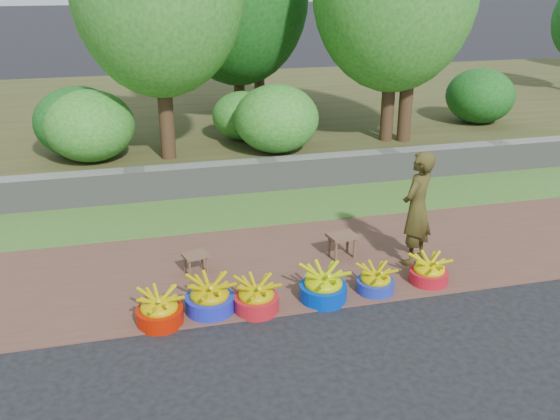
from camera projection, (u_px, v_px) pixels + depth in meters
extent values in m
plane|color=black|center=(349.00, 308.00, 7.13)|extent=(120.00, 120.00, 0.00)
cube|color=brown|center=(316.00, 260.00, 8.25)|extent=(80.00, 2.50, 0.02)
cube|color=#436F29|center=(279.00, 206.00, 10.05)|extent=(80.00, 1.50, 0.04)
cube|color=slate|center=(267.00, 175.00, 10.72)|extent=(80.00, 0.35, 0.55)
cube|color=#41401E|center=(221.00, 115.00, 15.15)|extent=(80.00, 10.00, 0.50)
cylinder|color=#3A2717|center=(389.00, 91.00, 11.68)|extent=(0.25, 0.25, 1.90)
cylinder|color=#3A2717|center=(165.00, 102.00, 10.55)|extent=(0.26, 0.26, 1.98)
cylinder|color=#3A2717|center=(259.00, 68.00, 14.42)|extent=(0.24, 0.24, 1.84)
cylinder|color=#3A2717|center=(407.00, 89.00, 11.62)|extent=(0.26, 0.26, 1.99)
cylinder|color=#3A2717|center=(239.00, 80.00, 13.34)|extent=(0.23, 0.23, 1.70)
ellipsoid|color=#368227|center=(277.00, 119.00, 11.07)|extent=(1.51, 1.51, 1.20)
ellipsoid|color=#195719|center=(78.00, 122.00, 10.83)|extent=(1.52, 1.52, 1.21)
ellipsoid|color=#368227|center=(90.00, 126.00, 10.57)|extent=(1.51, 1.51, 1.21)
ellipsoid|color=#195719|center=(480.00, 96.00, 13.14)|extent=(1.43, 1.43, 1.14)
ellipsoid|color=#368227|center=(242.00, 116.00, 11.92)|extent=(1.15, 1.15, 0.92)
cylinder|color=#A91402|center=(160.00, 316.00, 6.78)|extent=(0.51, 0.51, 0.18)
ellipsoid|color=#B09A01|center=(159.00, 305.00, 6.72)|extent=(0.45, 0.45, 0.29)
cylinder|color=#1B25B7|center=(210.00, 304.00, 7.00)|extent=(0.55, 0.55, 0.20)
ellipsoid|color=#A48E00|center=(209.00, 292.00, 6.94)|extent=(0.49, 0.49, 0.32)
cylinder|color=#AF161F|center=(256.00, 303.00, 7.03)|extent=(0.51, 0.51, 0.18)
ellipsoid|color=#A79400|center=(256.00, 292.00, 6.98)|extent=(0.45, 0.45, 0.29)
cylinder|color=#002EA9|center=(323.00, 292.00, 7.25)|extent=(0.55, 0.55, 0.20)
ellipsoid|color=#A4B700|center=(323.00, 281.00, 7.19)|extent=(0.49, 0.49, 0.32)
cylinder|color=#1B2FA4|center=(375.00, 286.00, 7.43)|extent=(0.45, 0.45, 0.16)
ellipsoid|color=#A99B00|center=(376.00, 277.00, 7.38)|extent=(0.40, 0.40, 0.26)
cylinder|color=#B0111F|center=(429.00, 277.00, 7.65)|extent=(0.48, 0.48, 0.17)
ellipsoid|color=#C1AF00|center=(429.00, 267.00, 7.60)|extent=(0.42, 0.42, 0.27)
cube|color=brown|center=(195.00, 255.00, 7.79)|extent=(0.35, 0.30, 0.04)
cylinder|color=brown|center=(190.00, 269.00, 7.72)|extent=(0.03, 0.03, 0.23)
cylinder|color=brown|center=(207.00, 265.00, 7.82)|extent=(0.03, 0.03, 0.23)
cylinder|color=brown|center=(185.00, 264.00, 7.85)|extent=(0.03, 0.03, 0.23)
cylinder|color=brown|center=(202.00, 260.00, 7.95)|extent=(0.03, 0.03, 0.23)
cube|color=brown|center=(342.00, 236.00, 8.21)|extent=(0.41, 0.34, 0.04)
cylinder|color=brown|center=(336.00, 252.00, 8.14)|extent=(0.04, 0.04, 0.28)
cylinder|color=brown|center=(355.00, 248.00, 8.24)|extent=(0.04, 0.04, 0.28)
cylinder|color=brown|center=(329.00, 246.00, 8.30)|extent=(0.04, 0.04, 0.28)
cylinder|color=brown|center=(347.00, 243.00, 8.41)|extent=(0.04, 0.04, 0.28)
imported|color=black|center=(417.00, 208.00, 7.91)|extent=(0.65, 0.62, 1.50)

